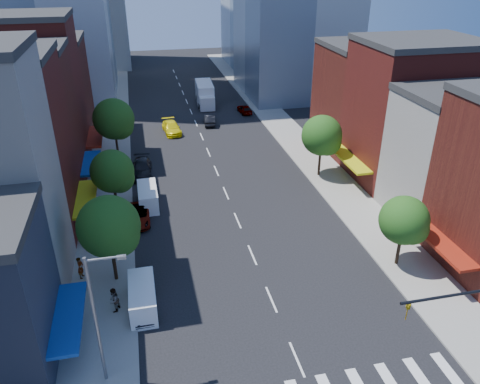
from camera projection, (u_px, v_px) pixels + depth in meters
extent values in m
plane|color=black|center=(297.00, 359.00, 30.30)|extent=(220.00, 220.00, 0.00)
cube|color=gray|center=(111.00, 148.00, 62.53)|extent=(5.00, 120.00, 0.15)
cube|color=gray|center=(290.00, 134.00, 67.38)|extent=(5.00, 120.00, 0.15)
cube|color=#4D1813|center=(15.00, 127.00, 47.94)|extent=(12.00, 8.00, 15.00)
cube|color=#5A1815|center=(27.00, 95.00, 54.85)|extent=(12.00, 9.00, 17.00)
cube|color=#4D1813|center=(43.00, 91.00, 64.01)|extent=(12.00, 10.00, 13.00)
cube|color=beige|center=(459.00, 158.00, 44.63)|extent=(12.00, 8.00, 12.00)
cube|color=#5A1815|center=(411.00, 114.00, 51.75)|extent=(12.00, 10.00, 15.00)
cube|color=#4D1813|center=(368.00, 98.00, 60.88)|extent=(12.00, 10.00, 13.00)
cylinder|color=black|center=(462.00, 294.00, 24.20)|extent=(7.00, 0.16, 0.16)
imported|color=gold|center=(408.00, 311.00, 23.89)|extent=(0.22, 0.18, 1.10)
cylinder|color=slate|center=(96.00, 323.00, 26.70)|extent=(0.20, 0.20, 9.00)
cylinder|color=slate|center=(104.00, 259.00, 24.93)|extent=(2.00, 0.14, 0.14)
cube|color=slate|center=(121.00, 257.00, 25.13)|extent=(0.50, 0.25, 0.18)
cylinder|color=black|center=(114.00, 258.00, 36.64)|extent=(0.28, 0.28, 3.92)
sphere|color=#1E4F16|center=(109.00, 226.00, 35.29)|extent=(4.80, 4.80, 4.80)
sphere|color=#1E4F16|center=(118.00, 235.00, 35.47)|extent=(3.36, 3.36, 3.36)
cylinder|color=black|center=(116.00, 196.00, 46.25)|extent=(0.28, 0.28, 3.64)
sphere|color=#1E4F16|center=(112.00, 171.00, 44.99)|extent=(4.20, 4.20, 4.20)
sphere|color=#1E4F16|center=(119.00, 178.00, 45.15)|extent=(2.94, 2.94, 2.94)
cylinder|color=black|center=(117.00, 143.00, 58.26)|extent=(0.28, 0.28, 4.20)
sphere|color=#1E4F16|center=(114.00, 119.00, 56.82)|extent=(5.00, 5.00, 5.00)
sphere|color=#1E4F16|center=(119.00, 125.00, 57.02)|extent=(3.50, 3.50, 3.50)
cylinder|color=black|center=(399.00, 246.00, 38.63)|extent=(0.28, 0.28, 3.36)
sphere|color=#1E4F16|center=(404.00, 220.00, 37.47)|extent=(4.00, 4.00, 4.00)
sphere|color=#1E4F16|center=(411.00, 228.00, 37.60)|extent=(2.80, 2.80, 2.80)
cylinder|color=black|center=(320.00, 159.00, 54.11)|extent=(0.28, 0.28, 3.92)
sphere|color=#1E4F16|center=(322.00, 135.00, 52.77)|extent=(4.60, 4.60, 4.60)
sphere|color=#1E4F16|center=(327.00, 142.00, 52.94)|extent=(3.22, 3.22, 3.22)
imported|color=#A6A5AA|center=(142.00, 292.00, 35.32)|extent=(1.72, 3.89, 1.30)
imported|color=black|center=(143.00, 305.00, 33.99)|extent=(1.48, 3.96, 1.29)
imported|color=#999999|center=(138.00, 215.00, 45.43)|extent=(2.50, 5.09, 1.39)
imported|color=black|center=(142.00, 168.00, 55.04)|extent=(2.58, 5.67, 1.61)
cube|color=white|center=(143.00, 298.00, 34.19)|extent=(1.91, 4.74, 1.99)
cube|color=black|center=(143.00, 311.00, 32.50)|extent=(1.75, 0.95, 0.85)
cylinder|color=black|center=(132.00, 321.00, 32.93)|extent=(0.24, 0.72, 0.72)
cylinder|color=black|center=(157.00, 318.00, 33.27)|extent=(0.24, 0.72, 0.72)
cylinder|color=black|center=(131.00, 292.00, 35.72)|extent=(0.24, 0.72, 0.72)
cylinder|color=black|center=(154.00, 289.00, 36.05)|extent=(0.24, 0.72, 0.72)
cube|color=white|center=(148.00, 197.00, 48.20)|extent=(1.96, 4.81, 2.01)
cube|color=black|center=(149.00, 203.00, 46.49)|extent=(1.78, 0.97, 0.86)
cylinder|color=black|center=(141.00, 211.00, 46.92)|extent=(0.25, 0.73, 0.73)
cylinder|color=black|center=(158.00, 209.00, 47.27)|extent=(0.25, 0.73, 0.73)
cylinder|color=black|center=(139.00, 196.00, 49.75)|extent=(0.25, 0.73, 0.73)
cylinder|color=black|center=(156.00, 195.00, 50.09)|extent=(0.25, 0.73, 0.73)
imported|color=yellow|center=(172.00, 128.00, 67.75)|extent=(2.73, 5.65, 1.58)
imported|color=black|center=(210.00, 119.00, 71.20)|extent=(2.16, 4.74, 1.51)
imported|color=#999999|center=(244.00, 109.00, 76.08)|extent=(1.97, 4.19, 1.38)
cube|color=white|center=(205.00, 93.00, 80.56)|extent=(3.08, 7.38, 3.57)
cube|color=white|center=(207.00, 103.00, 77.11)|extent=(2.56, 2.14, 2.23)
cylinder|color=black|center=(199.00, 106.00, 78.04)|extent=(0.39, 1.02, 1.00)
cylinder|color=black|center=(214.00, 106.00, 78.40)|extent=(0.39, 1.02, 1.00)
cylinder|color=black|center=(197.00, 98.00, 82.44)|extent=(0.39, 1.02, 1.00)
cylinder|color=black|center=(211.00, 97.00, 82.79)|extent=(0.39, 1.02, 1.00)
imported|color=#999999|center=(81.00, 268.00, 37.26)|extent=(0.61, 0.78, 1.90)
imported|color=#999999|center=(114.00, 300.00, 33.75)|extent=(1.06, 1.16, 1.94)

